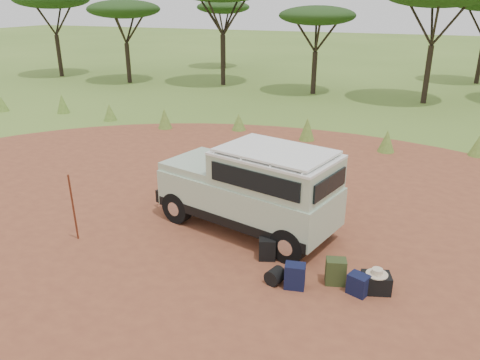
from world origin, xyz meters
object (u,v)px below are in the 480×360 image
at_px(duffel_navy, 358,285).
at_px(hard_case, 376,283).
at_px(backpack_navy, 295,276).
at_px(backpack_olive, 336,272).
at_px(safari_vehicle, 253,190).
at_px(walking_staff, 73,208).
at_px(backpack_black, 267,249).

distance_m(duffel_navy, hard_case, 0.36).
relative_size(duffel_navy, hard_case, 0.78).
relative_size(backpack_navy, backpack_olive, 0.95).
bearing_deg(duffel_navy, safari_vehicle, 168.86).
xyz_separation_m(walking_staff, hard_case, (6.48, 0.53, -0.66)).
distance_m(safari_vehicle, backpack_black, 1.59).
bearing_deg(duffel_navy, walking_staff, -156.12).
xyz_separation_m(walking_staff, duffel_navy, (6.18, 0.32, -0.64)).
relative_size(backpack_black, hard_case, 0.91).
xyz_separation_m(backpack_olive, duffel_navy, (0.46, -0.19, -0.06)).
xyz_separation_m(backpack_black, duffel_navy, (1.97, -0.55, -0.03)).
height_order(safari_vehicle, walking_staff, safari_vehicle).
relative_size(walking_staff, backpack_black, 3.62).
relative_size(backpack_navy, hard_case, 0.96).
relative_size(backpack_olive, duffel_navy, 1.30).
relative_size(safari_vehicle, duffel_navy, 11.29).
xyz_separation_m(walking_staff, backpack_black, (4.21, 0.88, -0.61)).
bearing_deg(backpack_black, walking_staff, 172.67).
xyz_separation_m(backpack_navy, duffel_navy, (1.15, 0.24, -0.05)).
bearing_deg(walking_staff, backpack_black, -26.93).
bearing_deg(backpack_black, safari_vehicle, 104.33).
distance_m(backpack_navy, hard_case, 1.51).
bearing_deg(walking_staff, duffel_navy, -35.70).
relative_size(safari_vehicle, backpack_olive, 8.70).
height_order(walking_staff, backpack_olive, walking_staff).
relative_size(safari_vehicle, hard_case, 8.77).
bearing_deg(backpack_navy, walking_staff, 170.83).
relative_size(safari_vehicle, walking_staff, 2.67).
bearing_deg(walking_staff, backpack_navy, -37.69).
relative_size(walking_staff, backpack_olive, 3.26).
xyz_separation_m(safari_vehicle, backpack_olive, (2.27, -1.52, -0.75)).
relative_size(walking_staff, backpack_navy, 3.44).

